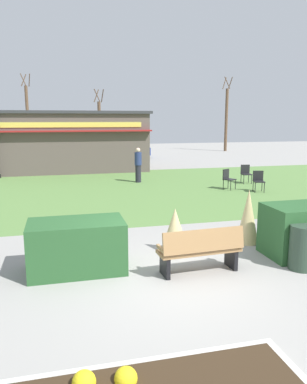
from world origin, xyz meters
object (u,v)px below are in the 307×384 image
object	(u,v)px
parked_car_west_slot	(50,151)
tree_right_bg	(100,126)
cafe_chair_west	(246,172)
cafe_chair_east	(258,179)
trash_bin	(302,247)
cafe_chair_center	(228,177)
food_kiosk	(59,141)
tree_center_bg	(226,118)
person_strolling	(138,165)
parked_car_center_slot	(123,150)
park_bench	(201,250)
tree_left_bg	(28,118)

from	to	relation	value
parked_car_west_slot	tree_right_bg	bearing A→B (deg)	45.30
cafe_chair_west	cafe_chair_east	world-z (taller)	same
trash_bin	parked_car_west_slot	world-z (taller)	parked_car_west_slot
trash_bin	cafe_chair_center	xyz separation A→B (m)	(2.41, 8.71, 0.06)
food_kiosk	trash_bin	bearing A→B (deg)	-74.25
cafe_chair_west	tree_center_bg	world-z (taller)	tree_center_bg
cafe_chair_east	person_strolling	bearing A→B (deg)	140.93
cafe_chair_west	person_strolling	distance (m)	5.22
trash_bin	person_strolling	world-z (taller)	person_strolling
cafe_chair_west	tree_right_bg	xyz separation A→B (m)	(-5.11, 17.69, 1.92)
food_kiosk	cafe_chair_east	bearing A→B (deg)	-47.60
cafe_chair_west	parked_car_center_slot	xyz separation A→B (m)	(-3.78, 13.41, 0.12)
park_bench	cafe_chair_center	distance (m)	9.53
cafe_chair_west	parked_car_center_slot	bearing A→B (deg)	105.76
cafe_chair_center	tree_right_bg	xyz separation A→B (m)	(-3.58, 18.97, 1.92)
parked_car_west_slot	parked_car_center_slot	xyz separation A→B (m)	(5.56, 0.00, 0.00)
trash_bin	food_kiosk	distance (m)	17.56
trash_bin	tree_left_bg	bearing A→B (deg)	103.50
parked_car_center_slot	tree_right_bg	size ratio (longest dim) A/B	0.77
cafe_chair_east	park_bench	bearing A→B (deg)	-126.15
food_kiosk	cafe_chair_west	xyz separation A→B (m)	(8.69, -6.87, -1.24)
parked_car_west_slot	park_bench	bearing A→B (deg)	-81.83
person_strolling	parked_car_west_slot	size ratio (longest dim) A/B	0.39
tree_left_bg	tree_right_bg	distance (m)	7.12
park_bench	cafe_chair_east	size ratio (longest dim) A/B	1.94
cafe_chair_center	food_kiosk	bearing A→B (deg)	131.34
cafe_chair_east	tree_center_bg	size ratio (longest dim) A/B	0.13
parked_car_west_slot	tree_right_bg	distance (m)	6.29
cafe_chair_east	tree_right_bg	size ratio (longest dim) A/B	0.16
cafe_chair_center	tree_center_bg	world-z (taller)	tree_center_bg
parked_car_west_slot	trash_bin	bearing A→B (deg)	-76.98
person_strolling	tree_right_bg	size ratio (longest dim) A/B	0.30
cafe_chair_west	parked_car_west_slot	bearing A→B (deg)	124.89
tree_left_bg	park_bench	bearing A→B (deg)	-80.12
park_bench	person_strolling	world-z (taller)	person_strolling
parked_car_west_slot	tree_left_bg	size ratio (longest dim) A/B	0.61
cafe_chair_east	parked_car_center_slot	xyz separation A→B (m)	(-3.28, 15.51, 0.12)
tree_left_bg	cafe_chair_east	bearing A→B (deg)	-64.79
trash_bin	cafe_chair_west	bearing A→B (deg)	68.47
park_bench	cafe_chair_west	distance (m)	11.40
parked_car_center_slot	park_bench	bearing A→B (deg)	-95.57
cafe_chair_east	person_strolling	distance (m)	5.77
tree_center_bg	trash_bin	bearing A→B (deg)	-111.64
trash_bin	parked_car_west_slot	bearing A→B (deg)	103.02
food_kiosk	cafe_chair_center	world-z (taller)	food_kiosk
park_bench	tree_right_bg	distance (m)	27.45
cafe_chair_east	cafe_chair_center	bearing A→B (deg)	141.15
parked_car_center_slot	tree_center_bg	size ratio (longest dim) A/B	0.62
park_bench	parked_car_center_slot	xyz separation A→B (m)	(2.25, 23.08, 0.16)
parked_car_west_slot	parked_car_center_slot	distance (m)	5.56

